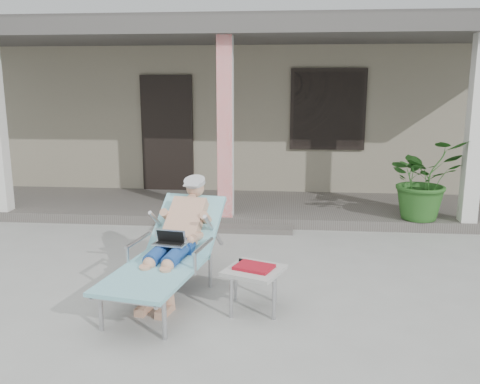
# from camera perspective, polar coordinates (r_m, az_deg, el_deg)

# --- Properties ---
(ground) EXTENTS (60.00, 60.00, 0.00)m
(ground) POSITION_cam_1_polar(r_m,az_deg,el_deg) (5.67, -4.23, -9.63)
(ground) COLOR #9E9E99
(ground) RESTS_ON ground
(house) EXTENTS (10.40, 5.40, 3.30)m
(house) POSITION_cam_1_polar(r_m,az_deg,el_deg) (11.73, 0.98, 9.97)
(house) COLOR gray
(house) RESTS_ON ground
(porch_deck) EXTENTS (10.00, 2.00, 0.15)m
(porch_deck) POSITION_cam_1_polar(r_m,az_deg,el_deg) (8.49, -0.89, -1.70)
(porch_deck) COLOR #605B56
(porch_deck) RESTS_ON ground
(porch_overhang) EXTENTS (10.00, 2.30, 2.85)m
(porch_overhang) POSITION_cam_1_polar(r_m,az_deg,el_deg) (8.22, -0.99, 16.91)
(porch_overhang) COLOR silver
(porch_overhang) RESTS_ON porch_deck
(porch_step) EXTENTS (2.00, 0.30, 0.07)m
(porch_step) POSITION_cam_1_polar(r_m,az_deg,el_deg) (7.40, -1.86, -4.09)
(porch_step) COLOR #605B56
(porch_step) RESTS_ON ground
(lounger) EXTENTS (1.00, 1.90, 1.19)m
(lounger) POSITION_cam_1_polar(r_m,az_deg,el_deg) (5.06, -7.66, -3.63)
(lounger) COLOR #B7B7BC
(lounger) RESTS_ON ground
(side_table) EXTENTS (0.63, 0.63, 0.44)m
(side_table) POSITION_cam_1_polar(r_m,az_deg,el_deg) (4.80, 1.59, -9.02)
(side_table) COLOR #ADADA8
(side_table) RESTS_ON ground
(potted_palm) EXTENTS (1.32, 1.23, 1.18)m
(potted_palm) POSITION_cam_1_polar(r_m,az_deg,el_deg) (7.82, 19.88, 1.37)
(potted_palm) COLOR #26591E
(potted_palm) RESTS_ON porch_deck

